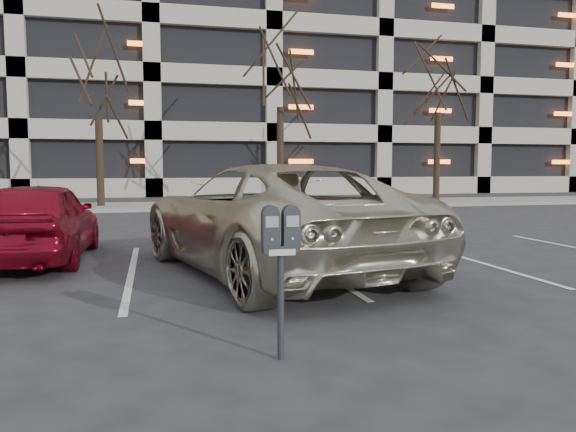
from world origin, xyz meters
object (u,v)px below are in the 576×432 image
at_px(tree_d, 439,56).
at_px(parking_meter, 281,244).
at_px(suv_silver, 271,218).
at_px(car_red, 38,221).
at_px(tree_c, 280,46).
at_px(tree_b, 97,64).

relative_size(tree_d, parking_meter, 7.00).
height_order(tree_d, suv_silver, tree_d).
bearing_deg(suv_silver, parking_meter, 66.17).
relative_size(tree_d, car_red, 2.16).
bearing_deg(tree_c, tree_d, 0.00).
height_order(tree_b, tree_d, tree_d).
height_order(tree_c, suv_silver, tree_c).
xyz_separation_m(suv_silver, car_red, (-3.62, 1.78, -0.13)).
bearing_deg(tree_d, tree_c, 180.00).
xyz_separation_m(tree_c, parking_meter, (-4.06, -17.95, -5.46)).
bearing_deg(car_red, parking_meter, 118.47).
height_order(tree_b, parking_meter, tree_b).
bearing_deg(suv_silver, tree_c, -116.58).
height_order(parking_meter, car_red, car_red).
bearing_deg(car_red, tree_b, -88.42).
xyz_separation_m(tree_b, parking_meter, (2.94, -17.95, -4.46)).
bearing_deg(tree_d, tree_b, 180.00).
distance_m(suv_silver, car_red, 4.04).
bearing_deg(parking_meter, tree_c, 76.37).
bearing_deg(tree_c, parking_meter, -102.73).
relative_size(tree_b, car_red, 1.86).
height_order(parking_meter, suv_silver, suv_silver).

